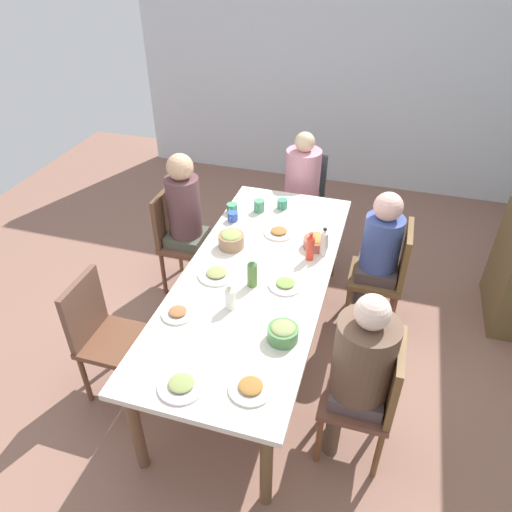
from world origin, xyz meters
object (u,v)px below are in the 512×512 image
at_px(plate_1, 285,284).
at_px(dining_table, 256,282).
at_px(cup_0, 259,206).
at_px(bottle_1, 324,243).
at_px(bowl_0, 231,240).
at_px(person_3, 379,249).
at_px(cup_2, 232,208).
at_px(bowl_2, 283,332).
at_px(cup_3, 233,217).
at_px(chair_4, 103,332).
at_px(chair_0, 303,196).
at_px(plate_3, 251,387).
at_px(bowl_1, 316,242).
at_px(bottle_3, 310,247).
at_px(chair_3, 387,271).
at_px(chair_1, 372,394).
at_px(plate_5, 279,232).
at_px(cup_1, 282,204).
at_px(person_2, 186,213).
at_px(bottle_0, 230,297).
at_px(plate_0, 217,274).
at_px(chair_2, 178,235).
at_px(plate_4, 182,385).
at_px(person_1, 361,364).
at_px(bottle_2, 252,273).
at_px(plate_2, 178,313).
at_px(person_0, 302,182).

bearing_deg(plate_1, dining_table, -106.49).
xyz_separation_m(plate_1, cup_0, (-0.87, -0.44, 0.03)).
bearing_deg(bottle_1, bowl_0, -82.28).
relative_size(person_3, cup_2, 9.45).
distance_m(bowl_2, cup_3, 1.34).
xyz_separation_m(chair_4, bowl_0, (-0.86, 0.60, 0.28)).
distance_m(chair_0, plate_3, 2.52).
xyz_separation_m(bowl_1, bottle_3, (0.16, -0.01, 0.06)).
relative_size(dining_table, chair_3, 2.64).
bearing_deg(chair_1, bowl_2, -95.98).
bearing_deg(bowl_2, plate_5, -164.40).
bearing_deg(cup_1, person_2, -66.58).
distance_m(bottle_0, bottle_1, 0.85).
xyz_separation_m(plate_0, plate_3, (0.84, 0.50, 0.00)).
bearing_deg(bowl_1, chair_2, -97.69).
bearing_deg(chair_3, chair_0, -138.46).
bearing_deg(plate_5, plate_4, -4.44).
xyz_separation_m(plate_0, bowl_2, (0.45, 0.57, 0.04)).
bearing_deg(bottle_0, dining_table, 171.42).
height_order(chair_1, plate_4, chair_1).
relative_size(dining_table, cup_2, 19.31).
height_order(person_1, cup_3, person_1).
bearing_deg(bowl_1, cup_2, -111.76).
distance_m(person_1, plate_1, 0.77).
relative_size(chair_1, bowl_0, 4.79).
distance_m(chair_1, plate_4, 1.07).
relative_size(chair_4, bottle_0, 4.90).
bearing_deg(plate_1, person_3, 140.18).
height_order(bowl_2, cup_2, bowl_2).
xyz_separation_m(plate_5, bottle_2, (0.65, -0.01, 0.08)).
bearing_deg(cup_2, person_3, 83.42).
bearing_deg(bowl_1, plate_0, -47.37).
height_order(chair_4, plate_2, chair_4).
relative_size(chair_0, bottle_3, 4.19).
height_order(dining_table, bottle_2, bottle_2).
bearing_deg(person_0, chair_3, 44.32).
relative_size(person_1, bowl_0, 6.42).
xyz_separation_m(cup_1, bottle_1, (0.56, 0.44, 0.07)).
relative_size(bowl_0, bottle_3, 0.88).
xyz_separation_m(bowl_0, bottle_3, (-0.01, 0.58, 0.04)).
relative_size(person_1, cup_2, 9.81).
bearing_deg(person_0, bottle_1, 19.17).
distance_m(chair_1, plate_1, 0.86).
xyz_separation_m(person_2, cup_2, (-0.14, 0.35, 0.03)).
relative_size(plate_5, bowl_2, 1.26).
bearing_deg(bottle_2, bowl_2, 36.53).
relative_size(person_1, bottle_0, 6.58).
distance_m(plate_3, bottle_0, 0.64).
xyz_separation_m(plate_0, cup_3, (-0.70, -0.13, 0.02)).
bearing_deg(bottle_3, chair_0, -166.48).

